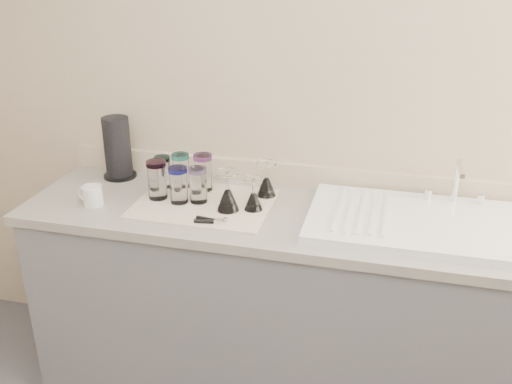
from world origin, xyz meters
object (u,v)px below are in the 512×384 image
(tumbler_purple, at_px, (203,172))
(paper_towel_roll, at_px, (118,148))
(white_mug, at_px, (92,195))
(goblet_front_right, at_px, (253,199))
(tumbler_teal, at_px, (163,172))
(tumbler_blue, at_px, (179,185))
(sink_unit, at_px, (418,222))
(tumbler_cyan, at_px, (181,170))
(goblet_back_right, at_px, (266,184))
(goblet_front_left, at_px, (228,197))
(tumbler_lavender, at_px, (198,185))
(tumbler_magenta, at_px, (157,179))
(can_opener, at_px, (211,221))

(tumbler_purple, bearing_deg, paper_towel_roll, 171.32)
(white_mug, height_order, paper_towel_roll, paper_towel_roll)
(goblet_front_right, bearing_deg, white_mug, -170.95)
(tumbler_teal, height_order, tumbler_blue, tumbler_blue)
(sink_unit, height_order, paper_towel_roll, paper_towel_roll)
(tumbler_cyan, xyz_separation_m, goblet_back_right, (0.38, -0.00, -0.03))
(goblet_front_left, bearing_deg, tumbler_purple, 133.53)
(tumbler_lavender, bearing_deg, tumbler_magenta, -178.24)
(sink_unit, xyz_separation_m, paper_towel_roll, (-1.33, 0.19, 0.12))
(tumbler_lavender, bearing_deg, goblet_front_right, -3.77)
(tumbler_magenta, bearing_deg, goblet_front_right, -1.40)
(tumbler_teal, relative_size, goblet_front_right, 1.04)
(tumbler_magenta, height_order, goblet_front_right, tumbler_magenta)
(tumbler_purple, bearing_deg, white_mug, -148.52)
(tumbler_teal, relative_size, can_opener, 1.09)
(sink_unit, xyz_separation_m, tumbler_magenta, (-1.05, -0.01, 0.07))
(tumbler_teal, bearing_deg, tumbler_cyan, 14.88)
(tumbler_cyan, height_order, tumbler_magenta, tumbler_magenta)
(tumbler_magenta, height_order, white_mug, tumbler_magenta)
(tumbler_magenta, height_order, goblet_front_left, same)
(tumbler_purple, height_order, paper_towel_roll, paper_towel_roll)
(tumbler_teal, height_order, goblet_back_right, goblet_back_right)
(tumbler_lavender, bearing_deg, tumbler_blue, -162.20)
(tumbler_purple, distance_m, paper_towel_roll, 0.44)
(tumbler_blue, relative_size, tumbler_lavender, 1.03)
(tumbler_cyan, distance_m, tumbler_purple, 0.10)
(tumbler_teal, distance_m, white_mug, 0.32)
(tumbler_magenta, xyz_separation_m, tumbler_blue, (0.10, -0.02, -0.01))
(tumbler_cyan, relative_size, paper_towel_roll, 0.54)
(goblet_front_right, bearing_deg, tumbler_magenta, 178.60)
(tumbler_blue, height_order, paper_towel_roll, paper_towel_roll)
(goblet_front_left, xyz_separation_m, white_mug, (-0.56, -0.07, -0.02))
(goblet_back_right, relative_size, goblet_front_left, 0.91)
(tumbler_blue, xyz_separation_m, can_opener, (0.19, -0.15, -0.07))
(tumbler_cyan, bearing_deg, white_mug, -139.50)
(goblet_back_right, bearing_deg, tumbler_purple, -178.51)
(sink_unit, relative_size, tumbler_magenta, 5.02)
(tumbler_blue, xyz_separation_m, paper_towel_roll, (-0.37, 0.21, 0.05))
(tumbler_purple, xyz_separation_m, goblet_front_left, (0.16, -0.17, -0.03))
(tumbler_lavender, height_order, paper_towel_roll, paper_towel_roll)
(can_opener, height_order, paper_towel_roll, paper_towel_roll)
(tumbler_lavender, distance_m, white_mug, 0.44)
(tumbler_lavender, bearing_deg, goblet_front_left, -18.43)
(tumbler_purple, relative_size, tumbler_blue, 1.05)
(sink_unit, distance_m, paper_towel_roll, 1.34)
(sink_unit, bearing_deg, tumbler_lavender, -179.87)
(paper_towel_roll, bearing_deg, can_opener, -32.79)
(tumbler_cyan, bearing_deg, can_opener, -52.07)
(sink_unit, xyz_separation_m, goblet_front_left, (-0.74, -0.05, 0.04))
(goblet_front_right, xyz_separation_m, white_mug, (-0.65, -0.10, -0.01))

